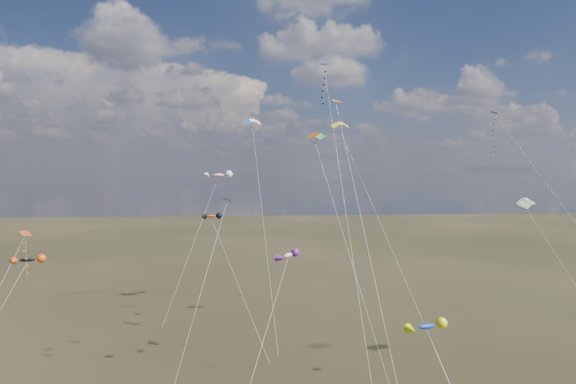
{
  "coord_description": "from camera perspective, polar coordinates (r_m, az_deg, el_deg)",
  "views": [
    {
      "loc": [
        -4.88,
        -38.64,
        21.49
      ],
      "look_at": [
        0.0,
        18.0,
        19.0
      ],
      "focal_mm": 32.0,
      "sensor_mm": 36.0,
      "label": 1
    }
  ],
  "objects": [
    {
      "name": "novelty_black_orange",
      "position": [
        66.01,
        -26.99,
        -6.74
      ],
      "size": [
        5.39,
        9.33,
        11.74
      ],
      "color": "black",
      "rests_on": "ground"
    },
    {
      "name": "diamond_orange_center",
      "position": [
        42.72,
        7.77,
        -1.11
      ],
      "size": [
        3.41,
        16.9,
        27.98
      ],
      "color": "#BE5A12",
      "rests_on": "ground"
    },
    {
      "name": "parafoil_yellow",
      "position": [
        67.62,
        5.91,
        7.45
      ],
      "size": [
        7.96,
        24.28,
        28.09
      ],
      "color": "yellow",
      "rests_on": "ground"
    },
    {
      "name": "diamond_black_mid",
      "position": [
        47.91,
        -8.58,
        -7.21
      ],
      "size": [
        5.69,
        11.18,
        18.76
      ],
      "color": "black",
      "rests_on": "ground"
    },
    {
      "name": "novelty_redwhite_stripe",
      "position": [
        79.7,
        -7.77,
        1.84
      ],
      "size": [
        9.31,
        10.86,
        21.3
      ],
      "color": "red",
      "rests_on": "ground"
    },
    {
      "name": "diamond_navy_tall",
      "position": [
        58.84,
        4.32,
        9.82
      ],
      "size": [
        0.93,
        28.44,
        33.95
      ],
      "color": "#0D1054",
      "rests_on": "ground"
    },
    {
      "name": "diamond_red_low",
      "position": [
        58.52,
        -27.42,
        -6.81
      ],
      "size": [
        3.82,
        12.87,
        15.26
      ],
      "color": "red",
      "rests_on": "ground"
    },
    {
      "name": "parafoil_blue_white",
      "position": [
        75.01,
        -3.94,
        7.81
      ],
      "size": [
        3.92,
        18.06,
        29.2
      ],
      "color": "blue",
      "rests_on": "ground"
    },
    {
      "name": "novelty_blue_yellow",
      "position": [
        34.12,
        15.21,
        -14.32
      ],
      "size": [
        4.62,
        8.34,
        12.12
      ],
      "color": "#0D2FAC",
      "rests_on": "ground"
    },
    {
      "name": "novelty_orange_black",
      "position": [
        64.73,
        -8.51,
        -2.76
      ],
      "size": [
        8.25,
        9.83,
        16.11
      ],
      "color": "#E05C19",
      "rests_on": "ground"
    },
    {
      "name": "parafoil_tricolor",
      "position": [
        51.64,
        3.1,
        6.08
      ],
      "size": [
        6.67,
        13.71,
        25.47
      ],
      "color": "gold",
      "rests_on": "ground"
    },
    {
      "name": "novelty_white_purple",
      "position": [
        42.22,
        -0.01,
        -7.16
      ],
      "size": [
        6.72,
        10.78,
        14.88
      ],
      "color": "silver",
      "rests_on": "ground"
    },
    {
      "name": "diamond_black_high",
      "position": [
        74.8,
        22.81,
        4.93
      ],
      "size": [
        10.81,
        22.88,
        29.4
      ],
      "color": "black",
      "rests_on": "ground"
    },
    {
      "name": "parafoil_striped",
      "position": [
        58.74,
        25.22,
        -0.98
      ],
      "size": [
        7.49,
        12.58,
        18.92
      ],
      "color": "yellow",
      "rests_on": "ground"
    }
  ]
}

